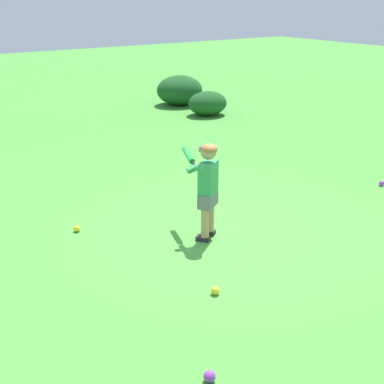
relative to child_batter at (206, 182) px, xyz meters
name	(u,v)px	position (x,y,z in m)	size (l,w,h in m)	color
ground_plane	(228,234)	(0.26, -0.09, -0.65)	(40.00, 40.00, 0.00)	#479338
child_batter	(206,182)	(0.00, 0.00, 0.00)	(0.34, 0.75, 1.08)	#232328
play_ball_by_bucket	(215,290)	(-0.64, -1.02, -0.61)	(0.08, 0.08, 0.08)	yellow
play_ball_behind_batter	(77,229)	(-1.12, 0.95, -0.61)	(0.08, 0.08, 0.08)	yellow
play_ball_near_batter	(210,376)	(-1.37, -1.91, -0.61)	(0.09, 0.09, 0.09)	purple
play_ball_center_lawn	(382,183)	(3.01, -0.09, -0.61)	(0.07, 0.07, 0.07)	purple
play_ball_far_left	(201,149)	(1.95, 2.78, -0.61)	(0.08, 0.08, 0.08)	purple
shrub_left_background	(208,103)	(3.71, 4.98, -0.39)	(0.89, 0.75, 0.52)	#194C1E
shrub_right_background	(180,90)	(3.85, 6.29, -0.30)	(1.11, 1.02, 0.70)	#194C1E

